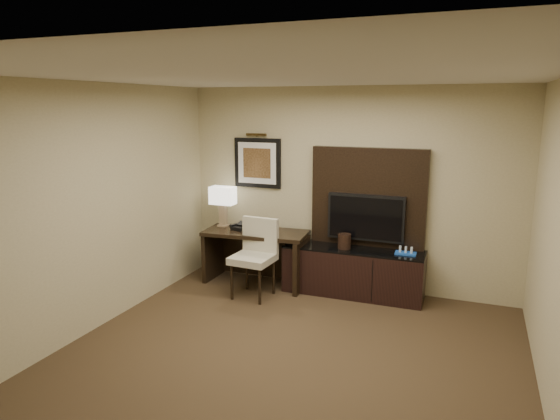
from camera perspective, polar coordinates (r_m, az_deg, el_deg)
The scene contains 18 objects.
floor at distance 4.92m, azimuth -0.28°, elevation -18.11°, with size 4.50×5.00×0.01m, color #372819.
ceiling at distance 4.27m, azimuth -0.32°, elevation 15.18°, with size 4.50×5.00×0.01m, color silver.
wall_back at distance 6.74m, azimuth 7.68°, elevation 2.36°, with size 4.50×0.01×2.70m, color tan.
wall_front at distance 2.42m, azimuth -24.00°, elevation -16.44°, with size 4.50×0.01×2.70m, color tan.
wall_left at distance 5.62m, azimuth -22.09°, elevation -0.32°, with size 0.01×5.00×2.70m, color tan.
desk at distance 6.97m, azimuth -2.77°, elevation -5.44°, with size 1.41×0.60×0.76m, color black.
credenza at distance 6.66m, azimuth 8.34°, elevation -6.97°, with size 1.82×0.50×0.63m, color black.
tv_wall_panel at distance 6.63m, azimuth 10.05°, elevation 1.43°, with size 1.50×0.12×1.30m, color black.
tv at distance 6.58m, azimuth 9.79°, elevation -0.86°, with size 1.00×0.08×0.60m, color black.
artwork at distance 7.09m, azimuth -2.57°, elevation 5.39°, with size 0.70×0.04×0.70m, color black.
picture_light at distance 7.03m, azimuth -2.73°, elevation 8.60°, with size 0.04×0.04×0.30m, color #413014.
desk_chair at distance 6.46m, azimuth -3.13°, elevation -5.50°, with size 0.50×0.58×1.05m, color beige, non-canonical shape.
table_lamp at distance 7.13m, azimuth -6.53°, elevation 0.54°, with size 0.37×0.21×0.61m, color #9A8160, non-canonical shape.
desk_phone at distance 6.95m, azimuth -4.67°, elevation -1.87°, with size 0.19×0.17×0.09m, color black, non-canonical shape.
blue_folder at distance 6.74m, azimuth -2.09°, elevation -2.62°, with size 0.23×0.31×0.02m, color #1853A0.
book at distance 6.75m, azimuth -1.92°, elevation -1.72°, with size 0.16×0.02×0.22m, color #B6AF8F.
ice_bucket at distance 6.54m, azimuth 7.36°, elevation -3.56°, with size 0.17×0.17×0.19m, color black.
minibar_tray at distance 6.45m, azimuth 14.18°, elevation -4.51°, with size 0.26×0.15×0.09m, color blue, non-canonical shape.
Camera 1 is at (1.59, -3.95, 2.46)m, focal length 32.00 mm.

